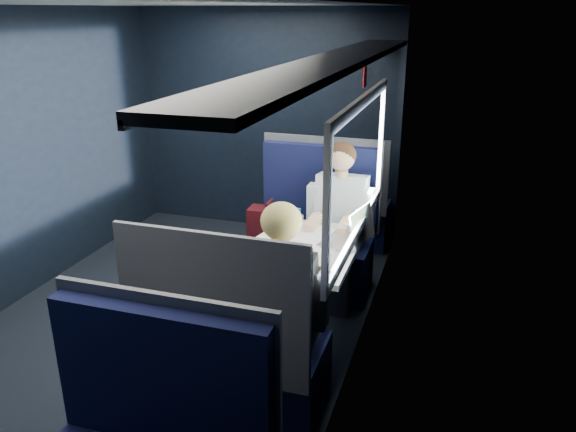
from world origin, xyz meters
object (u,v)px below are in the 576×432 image
(seat_row_front, at_px, (337,207))
(cup, at_px, (348,229))
(table, at_px, (306,257))
(woman, at_px, (284,297))
(seat_bay_far, at_px, (234,353))
(seat_bay_near, at_px, (311,239))
(laptop, at_px, (352,234))
(man, at_px, (338,217))
(bottle_small, at_px, (356,227))

(seat_row_front, bearing_deg, cup, -74.71)
(table, relative_size, woman, 0.76)
(seat_bay_far, bearing_deg, cup, 71.04)
(seat_bay_near, relative_size, laptop, 3.21)
(seat_bay_far, height_order, cup, seat_bay_far)
(seat_bay_far, height_order, seat_row_front, seat_bay_far)
(man, bearing_deg, table, -95.52)
(seat_row_front, height_order, bottle_small, seat_row_front)
(seat_bay_far, distance_m, seat_row_front, 2.67)
(woman, bearing_deg, cup, 81.24)
(bottle_small, height_order, cup, bottle_small)
(seat_bay_near, distance_m, woman, 1.63)
(seat_bay_far, relative_size, woman, 0.95)
(laptop, height_order, cup, laptop)
(seat_bay_near, relative_size, cup, 15.47)
(table, relative_size, seat_bay_near, 0.79)
(seat_row_front, distance_m, cup, 1.59)
(woman, xyz_separation_m, laptop, (0.22, 0.86, 0.08))
(seat_bay_far, height_order, woman, woman)
(seat_row_front, height_order, cup, seat_row_front)
(seat_row_front, relative_size, laptop, 2.96)
(seat_bay_near, height_order, seat_bay_far, same)
(laptop, bearing_deg, table, -151.61)
(table, distance_m, seat_bay_far, 0.93)
(table, height_order, bottle_small, bottle_small)
(seat_bay_near, xyz_separation_m, woman, (0.27, -1.58, 0.31))
(table, bearing_deg, seat_bay_near, 102.93)
(bottle_small, xyz_separation_m, cup, (-0.07, 0.07, -0.06))
(man, height_order, bottle_small, man)
(seat_bay_near, distance_m, man, 0.43)
(seat_row_front, distance_m, man, 1.17)
(man, xyz_separation_m, cup, (0.16, -0.39, 0.06))
(cup, bearing_deg, seat_bay_near, 127.09)
(bottle_small, bearing_deg, table, -141.83)
(man, distance_m, bottle_small, 0.53)
(seat_bay_far, distance_m, laptop, 1.20)
(table, distance_m, seat_row_front, 1.82)
(man, bearing_deg, cup, -68.12)
(woman, relative_size, laptop, 3.37)
(laptop, bearing_deg, seat_bay_far, -114.45)
(man, distance_m, cup, 0.42)
(seat_bay_far, height_order, bottle_small, seat_bay_far)
(woman, distance_m, laptop, 0.89)
(bottle_small, bearing_deg, cup, 134.47)
(table, distance_m, laptop, 0.36)
(table, xyz_separation_m, seat_row_front, (-0.18, 1.80, -0.25))
(woman, distance_m, cup, 1.03)
(laptop, xyz_separation_m, cup, (-0.06, 0.15, -0.03))
(man, xyz_separation_m, laptop, (0.22, -0.54, 0.09))
(seat_row_front, relative_size, man, 0.88)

